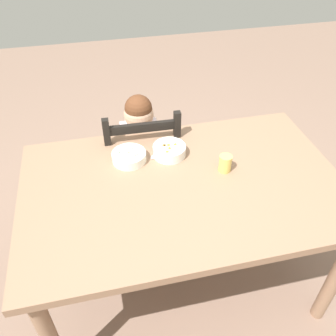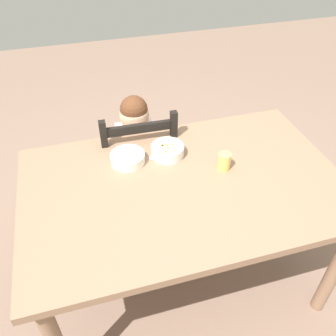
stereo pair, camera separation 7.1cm
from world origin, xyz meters
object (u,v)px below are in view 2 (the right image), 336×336
at_px(bowl_of_peas, 128,158).
at_px(dining_chair, 138,170).
at_px(dining_table, 184,197).
at_px(bowl_of_carrots, 168,150).
at_px(spoon, 156,156).
at_px(child_figure, 137,147).
at_px(drinking_cup, 224,161).

bearing_deg(bowl_of_peas, dining_chair, 71.05).
xyz_separation_m(dining_table, bowl_of_carrots, (-0.02, 0.23, 0.13)).
height_order(bowl_of_carrots, spoon, bowl_of_carrots).
xyz_separation_m(bowl_of_carrots, spoon, (-0.06, 0.01, -0.03)).
xyz_separation_m(child_figure, spoon, (0.04, -0.29, 0.15)).
bearing_deg(dining_table, child_figure, 103.11).
relative_size(child_figure, bowl_of_carrots, 5.62).
height_order(dining_chair, child_figure, child_figure).
distance_m(bowl_of_peas, drinking_cup, 0.48).
distance_m(bowl_of_carrots, spoon, 0.07).
height_order(dining_table, spoon, spoon).
height_order(dining_table, child_figure, child_figure).
distance_m(dining_chair, bowl_of_carrots, 0.47).
distance_m(child_figure, bowl_of_peas, 0.35).
bearing_deg(drinking_cup, dining_chair, 125.55).
relative_size(bowl_of_peas, spoon, 1.33).
bearing_deg(bowl_of_peas, bowl_of_carrots, -0.00).
relative_size(dining_table, drinking_cup, 17.42).
height_order(dining_chair, drinking_cup, dining_chair).
bearing_deg(bowl_of_peas, child_figure, 70.40).
xyz_separation_m(dining_table, bowl_of_peas, (-0.23, 0.23, 0.12)).
height_order(bowl_of_peas, drinking_cup, drinking_cup).
bearing_deg(child_figure, drinking_cup, -54.26).
bearing_deg(dining_chair, child_figure, -73.48).
bearing_deg(dining_table, spoon, 108.69).
xyz_separation_m(dining_chair, child_figure, (0.00, -0.01, 0.18)).
bearing_deg(bowl_of_carrots, dining_table, -85.73).
distance_m(bowl_of_carrots, drinking_cup, 0.30).
bearing_deg(dining_chair, dining_table, -76.85).
relative_size(child_figure, spoon, 7.34).
xyz_separation_m(child_figure, drinking_cup, (0.34, -0.47, 0.19)).
bearing_deg(spoon, child_figure, 98.38).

